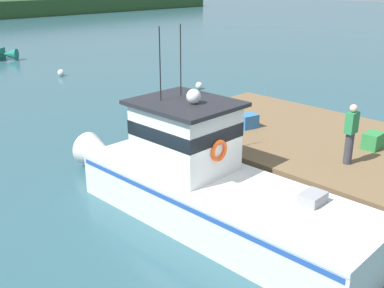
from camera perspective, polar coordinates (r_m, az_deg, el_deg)
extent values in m
plane|color=#2D5660|center=(12.20, -0.04, -8.98)|extent=(200.00, 200.00, 0.00)
cylinder|color=#4C3D2D|center=(16.12, -4.67, 0.40)|extent=(0.36, 0.36, 1.00)
cylinder|color=#4C3D2D|center=(19.68, 7.02, 4.00)|extent=(0.36, 0.36, 1.00)
cube|color=brown|center=(15.21, 12.98, 1.10)|extent=(6.00, 9.00, 0.20)
cube|color=silver|center=(11.58, 3.43, -7.61)|extent=(2.69, 8.06, 1.10)
cone|color=silver|center=(14.94, -10.91, -1.35)|extent=(1.14, 1.83, 1.10)
cube|color=#234C9E|center=(11.38, 3.48, -5.61)|extent=(2.70, 7.90, 0.12)
cube|color=silver|center=(11.31, 3.50, -4.88)|extent=(2.73, 8.06, 0.12)
cube|color=silver|center=(11.74, -0.84, 0.57)|extent=(1.95, 2.24, 1.80)
cube|color=black|center=(11.64, -0.85, 2.03)|extent=(1.97, 2.26, 0.36)
cube|color=#232328|center=(11.46, -0.87, 5.04)|extent=(2.20, 2.55, 0.10)
sphere|color=white|center=(11.20, 0.22, 5.90)|extent=(0.36, 0.36, 0.36)
cylinder|color=black|center=(11.37, -3.97, 9.79)|extent=(0.03, 0.03, 1.80)
cylinder|color=black|center=(11.84, -1.42, 10.25)|extent=(0.03, 0.03, 1.80)
cube|color=#939399|center=(10.55, 14.64, -6.76)|extent=(0.61, 0.45, 0.36)
torus|color=orange|center=(9.62, 14.80, -10.40)|extent=(0.57, 0.57, 0.12)
torus|color=#EA5119|center=(11.02, 3.35, -0.83)|extent=(0.54, 0.11, 0.54)
cube|color=#3370B2|center=(15.25, 6.92, 2.82)|extent=(0.68, 0.55, 0.45)
cube|color=#2D8442|center=(14.30, 21.42, 0.38)|extent=(0.61, 0.46, 0.47)
cylinder|color=#383842|center=(12.87, 18.77, -0.51)|extent=(0.22, 0.22, 0.86)
cube|color=#287F47|center=(12.65, 19.13, 2.50)|extent=(0.36, 0.22, 0.56)
sphere|color=beige|center=(12.54, 19.33, 4.20)|extent=(0.20, 0.20, 0.20)
cone|color=#196B5B|center=(37.03, -21.65, 10.25)|extent=(1.40, 1.41, 0.84)
sphere|color=silver|center=(30.08, -15.86, 8.47)|extent=(0.41, 0.41, 0.41)
sphere|color=silver|center=(25.58, 0.88, 7.23)|extent=(0.39, 0.39, 0.39)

